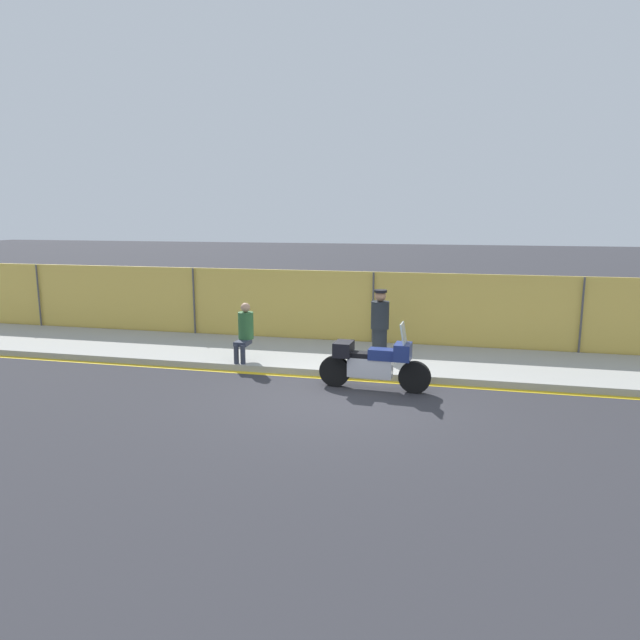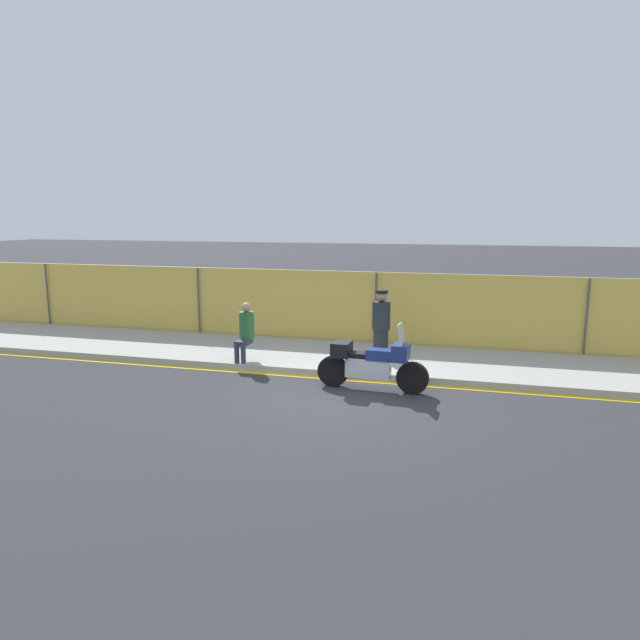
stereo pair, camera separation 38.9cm
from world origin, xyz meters
name	(u,v)px [view 1 (the left image)]	position (x,y,z in m)	size (l,w,h in m)	color
ground_plane	(341,398)	(0.00, 0.00, 0.00)	(120.00, 120.00, 0.00)	#2D2D33
sidewalk	(364,358)	(0.00, 2.94, 0.08)	(38.65, 3.08, 0.15)	#9E9E99
curb_paint_stripe	(352,380)	(0.00, 1.31, 0.00)	(38.65, 0.18, 0.01)	gold
storefront_fence	(374,310)	(0.00, 4.57, 1.03)	(36.72, 0.17, 2.05)	gold
motorcycle	(373,362)	(0.53, 0.74, 0.57)	(2.32, 0.57, 1.43)	black
officer_standing	(380,323)	(0.37, 3.04, 0.97)	(0.44, 0.44, 1.62)	#1E2328
person_seated_on_curb	(245,329)	(-2.68, 1.88, 0.91)	(0.36, 0.69, 1.36)	#2D3342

